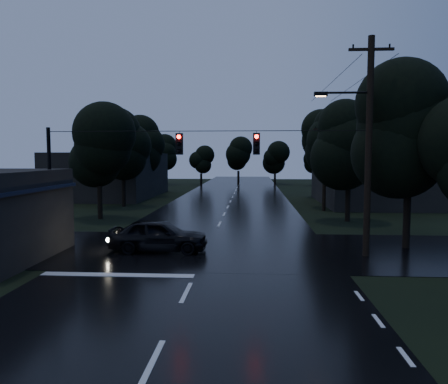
# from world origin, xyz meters

# --- Properties ---
(ground) EXTENTS (160.00, 160.00, 0.00)m
(ground) POSITION_xyz_m (0.00, 0.00, 0.00)
(ground) COLOR black
(ground) RESTS_ON ground
(main_road) EXTENTS (12.00, 120.00, 0.02)m
(main_road) POSITION_xyz_m (0.00, 30.00, 0.00)
(main_road) COLOR black
(main_road) RESTS_ON ground
(cross_street) EXTENTS (60.00, 9.00, 0.02)m
(cross_street) POSITION_xyz_m (0.00, 12.00, 0.00)
(cross_street) COLOR black
(cross_street) RESTS_ON ground
(building_far_right) EXTENTS (10.00, 14.00, 4.40)m
(building_far_right) POSITION_xyz_m (14.00, 34.00, 2.20)
(building_far_right) COLOR black
(building_far_right) RESTS_ON ground
(building_far_left) EXTENTS (10.00, 16.00, 5.00)m
(building_far_left) POSITION_xyz_m (-14.00, 40.00, 2.50)
(building_far_left) COLOR black
(building_far_left) RESTS_ON ground
(utility_pole_main) EXTENTS (3.50, 0.30, 10.00)m
(utility_pole_main) POSITION_xyz_m (7.41, 11.00, 5.26)
(utility_pole_main) COLOR black
(utility_pole_main) RESTS_ON ground
(utility_pole_far) EXTENTS (2.00, 0.30, 7.50)m
(utility_pole_far) POSITION_xyz_m (8.30, 28.00, 3.88)
(utility_pole_far) COLOR black
(utility_pole_far) RESTS_ON ground
(anchor_pole_left) EXTENTS (0.18, 0.18, 6.00)m
(anchor_pole_left) POSITION_xyz_m (-7.50, 11.00, 3.00)
(anchor_pole_left) COLOR black
(anchor_pole_left) RESTS_ON ground
(span_signals) EXTENTS (15.00, 0.37, 1.12)m
(span_signals) POSITION_xyz_m (0.56, 10.99, 5.24)
(span_signals) COLOR black
(span_signals) RESTS_ON ground
(tree_corner_near) EXTENTS (4.48, 4.48, 9.44)m
(tree_corner_near) POSITION_xyz_m (10.00, 13.00, 5.99)
(tree_corner_near) COLOR black
(tree_corner_near) RESTS_ON ground
(tree_left_a) EXTENTS (3.92, 3.92, 8.26)m
(tree_left_a) POSITION_xyz_m (-9.00, 22.00, 5.24)
(tree_left_a) COLOR black
(tree_left_a) RESTS_ON ground
(tree_left_b) EXTENTS (4.20, 4.20, 8.85)m
(tree_left_b) POSITION_xyz_m (-9.60, 30.00, 5.62)
(tree_left_b) COLOR black
(tree_left_b) RESTS_ON ground
(tree_left_c) EXTENTS (4.48, 4.48, 9.44)m
(tree_left_c) POSITION_xyz_m (-10.20, 40.00, 5.99)
(tree_left_c) COLOR black
(tree_left_c) RESTS_ON ground
(tree_right_a) EXTENTS (4.20, 4.20, 8.85)m
(tree_right_a) POSITION_xyz_m (9.00, 22.00, 5.62)
(tree_right_a) COLOR black
(tree_right_a) RESTS_ON ground
(tree_right_b) EXTENTS (4.48, 4.48, 9.44)m
(tree_right_b) POSITION_xyz_m (9.60, 30.00, 5.99)
(tree_right_b) COLOR black
(tree_right_b) RESTS_ON ground
(tree_right_c) EXTENTS (4.76, 4.76, 10.03)m
(tree_right_c) POSITION_xyz_m (10.20, 40.00, 6.37)
(tree_right_c) COLOR black
(tree_right_c) RESTS_ON ground
(car) EXTENTS (4.74, 1.94, 1.61)m
(car) POSITION_xyz_m (-2.30, 11.34, 0.80)
(car) COLOR black
(car) RESTS_ON ground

